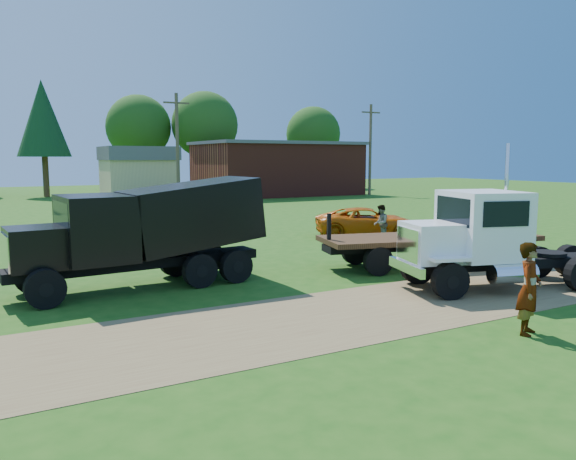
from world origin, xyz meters
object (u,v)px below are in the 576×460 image
black_dump_truck (149,228)px  spectator_a (529,289)px  orange_pickup (367,222)px  flatbed_trailer (430,243)px  white_semi_tractor (485,240)px

black_dump_truck → spectator_a: black_dump_truck is taller
orange_pickup → flatbed_trailer: 7.51m
flatbed_trailer → spectator_a: 7.47m
orange_pickup → spectator_a: (-6.14, -13.63, 0.30)m
flatbed_trailer → black_dump_truck: bearing=-176.2°
flatbed_trailer → spectator_a: size_ratio=3.98×
black_dump_truck → flatbed_trailer: size_ratio=0.93×
white_semi_tractor → black_dump_truck: size_ratio=0.96×
white_semi_tractor → spectator_a: bearing=-109.7°
orange_pickup → flatbed_trailer: flatbed_trailer is taller
spectator_a → white_semi_tractor: bearing=25.3°
white_semi_tractor → spectator_a: (-2.46, -3.39, -0.43)m
flatbed_trailer → orange_pickup: bearing=83.1°
orange_pickup → spectator_a: size_ratio=2.50×
orange_pickup → flatbed_trailer: size_ratio=0.63×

